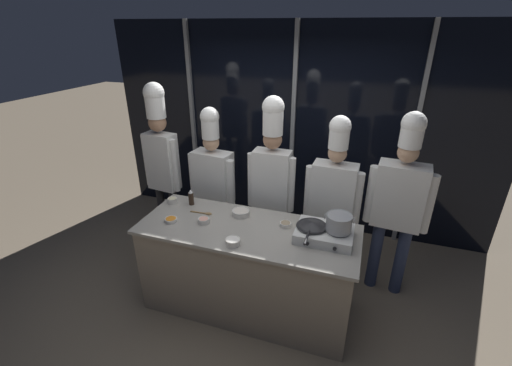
% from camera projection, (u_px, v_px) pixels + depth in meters
% --- Properties ---
extents(ground_plane, '(24.00, 24.00, 0.00)m').
position_uv_depth(ground_plane, '(248.00, 304.00, 3.54)').
color(ground_plane, '#7F705B').
extents(window_wall_back, '(5.15, 0.09, 2.70)m').
position_uv_depth(window_wall_back, '(293.00, 131.00, 4.51)').
color(window_wall_back, black).
rests_on(window_wall_back, ground_plane).
extents(demo_counter, '(2.04, 0.80, 0.93)m').
position_uv_depth(demo_counter, '(248.00, 268.00, 3.34)').
color(demo_counter, gray).
rests_on(demo_counter, ground_plane).
extents(portable_stove, '(0.49, 0.39, 0.10)m').
position_uv_depth(portable_stove, '(324.00, 233.00, 2.98)').
color(portable_stove, silver).
rests_on(portable_stove, demo_counter).
extents(frying_pan, '(0.27, 0.47, 0.04)m').
position_uv_depth(frying_pan, '(312.00, 224.00, 2.98)').
color(frying_pan, '#232326').
rests_on(frying_pan, portable_stove).
extents(stock_pot, '(0.25, 0.22, 0.15)m').
position_uv_depth(stock_pot, '(339.00, 222.00, 2.90)').
color(stock_pot, '#93969B').
rests_on(stock_pot, portable_stove).
extents(squeeze_bottle_soy, '(0.05, 0.05, 0.17)m').
position_uv_depth(squeeze_bottle_soy, '(191.00, 197.00, 3.53)').
color(squeeze_bottle_soy, '#332319').
rests_on(squeeze_bottle_soy, demo_counter).
extents(prep_bowl_onion, '(0.17, 0.17, 0.06)m').
position_uv_depth(prep_bowl_onion, '(241.00, 212.00, 3.35)').
color(prep_bowl_onion, silver).
rests_on(prep_bowl_onion, demo_counter).
extents(prep_bowl_shrimp, '(0.11, 0.11, 0.05)m').
position_uv_depth(prep_bowl_shrimp, '(204.00, 220.00, 3.22)').
color(prep_bowl_shrimp, silver).
rests_on(prep_bowl_shrimp, demo_counter).
extents(prep_bowl_carrots, '(0.12, 0.12, 0.04)m').
position_uv_depth(prep_bowl_carrots, '(171.00, 220.00, 3.25)').
color(prep_bowl_carrots, silver).
rests_on(prep_bowl_carrots, demo_counter).
extents(prep_bowl_noodles, '(0.10, 0.10, 0.06)m').
position_uv_depth(prep_bowl_noodles, '(172.00, 200.00, 3.58)').
color(prep_bowl_noodles, silver).
rests_on(prep_bowl_noodles, demo_counter).
extents(prep_bowl_mushrooms, '(0.11, 0.11, 0.04)m').
position_uv_depth(prep_bowl_mushrooms, '(286.00, 224.00, 3.17)').
color(prep_bowl_mushrooms, silver).
rests_on(prep_bowl_mushrooms, demo_counter).
extents(prep_bowl_rice, '(0.13, 0.13, 0.06)m').
position_uv_depth(prep_bowl_rice, '(233.00, 241.00, 2.90)').
color(prep_bowl_rice, silver).
rests_on(prep_bowl_rice, demo_counter).
extents(serving_spoon_slotted, '(0.23, 0.05, 0.02)m').
position_uv_depth(serving_spoon_slotted, '(205.00, 213.00, 3.39)').
color(serving_spoon_slotted, olive).
rests_on(serving_spoon_slotted, demo_counter).
extents(chef_head, '(0.47, 0.23, 2.08)m').
position_uv_depth(chef_head, '(161.00, 154.00, 3.95)').
color(chef_head, '#232326').
rests_on(chef_head, ground_plane).
extents(chef_sous, '(0.58, 0.27, 1.85)m').
position_uv_depth(chef_sous, '(213.00, 178.00, 3.89)').
color(chef_sous, '#2D3856').
rests_on(chef_sous, ground_plane).
extents(chef_line, '(0.51, 0.22, 2.02)m').
position_uv_depth(chef_line, '(272.00, 175.00, 3.59)').
color(chef_line, '#232326').
rests_on(chef_line, ground_plane).
extents(chef_pastry, '(0.58, 0.25, 1.87)m').
position_uv_depth(chef_pastry, '(333.00, 193.00, 3.49)').
color(chef_pastry, '#4C4C51').
rests_on(chef_pastry, ground_plane).
extents(chef_apprentice, '(0.61, 0.29, 1.95)m').
position_uv_depth(chef_apprentice, '(399.00, 197.00, 3.31)').
color(chef_apprentice, '#2D3856').
rests_on(chef_apprentice, ground_plane).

